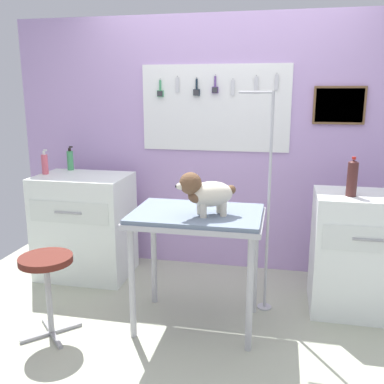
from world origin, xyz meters
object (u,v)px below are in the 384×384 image
(grooming_table, at_px, (197,225))
(counter_left, at_px, (85,226))
(cabinet_right, at_px, (359,253))
(stool, at_px, (47,271))
(grooming_arm, at_px, (267,213))
(dog, at_px, (205,192))
(soda_bottle, at_px, (352,178))
(spray_bottle_short, at_px, (45,164))

(grooming_table, height_order, counter_left, counter_left)
(grooming_table, xyz_separation_m, cabinet_right, (1.15, 0.46, -0.29))
(counter_left, bearing_deg, stool, -78.61)
(grooming_arm, distance_m, cabinet_right, 0.77)
(dog, bearing_deg, soda_bottle, 25.44)
(counter_left, bearing_deg, grooming_table, -29.29)
(dog, bearing_deg, stool, -164.97)
(counter_left, bearing_deg, spray_bottle_short, -179.68)
(dog, height_order, soda_bottle, soda_bottle)
(cabinet_right, relative_size, spray_bottle_short, 4.15)
(spray_bottle_short, xyz_separation_m, soda_bottle, (2.55, -0.26, 0.03))
(grooming_arm, height_order, spray_bottle_short, grooming_arm)
(spray_bottle_short, height_order, soda_bottle, soda_bottle)
(grooming_table, height_order, spray_bottle_short, spray_bottle_short)
(dog, distance_m, soda_bottle, 1.08)
(grooming_table, bearing_deg, counter_left, 150.71)
(grooming_table, height_order, dog, dog)
(dog, distance_m, stool, 1.18)
(grooming_table, height_order, stool, grooming_table)
(spray_bottle_short, relative_size, soda_bottle, 0.78)
(grooming_table, relative_size, soda_bottle, 3.20)
(spray_bottle_short, bearing_deg, cabinet_right, -3.99)
(counter_left, relative_size, cabinet_right, 1.01)
(stool, relative_size, soda_bottle, 2.04)
(dog, height_order, counter_left, dog)
(counter_left, distance_m, spray_bottle_short, 0.65)
(grooming_table, height_order, soda_bottle, soda_bottle)
(grooming_table, xyz_separation_m, dog, (0.07, -0.08, 0.25))
(spray_bottle_short, bearing_deg, dog, -24.65)
(counter_left, relative_size, soda_bottle, 3.26)
(cabinet_right, bearing_deg, spray_bottle_short, 176.01)
(cabinet_right, height_order, spray_bottle_short, spray_bottle_short)
(grooming_arm, distance_m, spray_bottle_short, 2.01)
(cabinet_right, distance_m, spray_bottle_short, 2.72)
(spray_bottle_short, bearing_deg, stool, -61.09)
(grooming_arm, xyz_separation_m, soda_bottle, (0.58, 0.06, 0.28))
(grooming_table, bearing_deg, stool, -159.80)
(grooming_arm, distance_m, soda_bottle, 0.65)
(grooming_table, xyz_separation_m, grooming_arm, (0.46, 0.33, 0.02))
(grooming_table, relative_size, counter_left, 0.98)
(soda_bottle, bearing_deg, grooming_arm, -174.59)
(counter_left, xyz_separation_m, spray_bottle_short, (-0.35, -0.00, 0.55))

